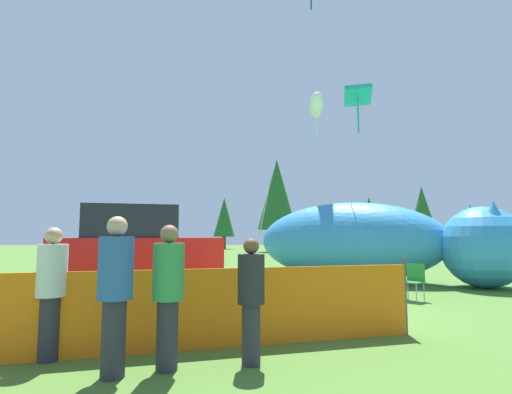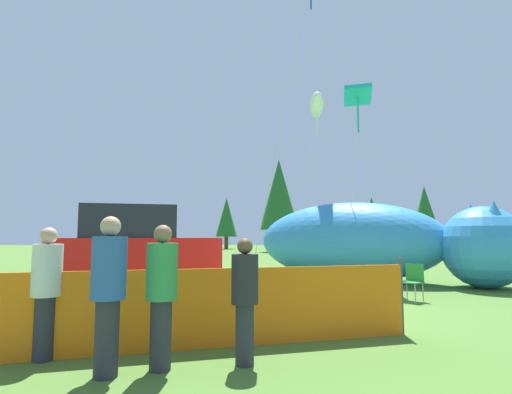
# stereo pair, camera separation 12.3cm
# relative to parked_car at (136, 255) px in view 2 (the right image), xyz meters

# --- Properties ---
(ground_plane) EXTENTS (120.00, 120.00, 0.00)m
(ground_plane) POSITION_rel_parked_car_xyz_m (3.99, -0.88, -1.12)
(ground_plane) COLOR #4C752D
(parked_car) EXTENTS (4.19, 2.66, 2.33)m
(parked_car) POSITION_rel_parked_car_xyz_m (0.00, 0.00, 0.00)
(parked_car) COLOR red
(parked_car) RESTS_ON ground
(folding_chair) EXTENTS (0.68, 0.68, 0.90)m
(folding_chair) POSITION_rel_parked_car_xyz_m (6.81, 0.09, -0.58)
(folding_chair) COLOR #267F33
(folding_chair) RESTS_ON ground
(inflatable_cat) EXTENTS (8.56, 6.22, 2.80)m
(inflatable_cat) POSITION_rel_parked_car_xyz_m (7.07, 4.07, 0.17)
(inflatable_cat) COLOR #338CD8
(inflatable_cat) RESTS_ON ground
(safety_fence) EXTENTS (6.45, 1.66, 1.24)m
(safety_fence) POSITION_rel_parked_car_xyz_m (2.10, -4.03, -0.56)
(safety_fence) COLOR orange
(safety_fence) RESTS_ON ground
(spectator_in_yellow_shirt) EXTENTS (0.34, 0.34, 1.57)m
(spectator_in_yellow_shirt) POSITION_rel_parked_car_xyz_m (2.74, -4.72, -0.26)
(spectator_in_yellow_shirt) COLOR #2D2D38
(spectator_in_yellow_shirt) RESTS_ON ground
(spectator_in_green_shirt) EXTENTS (0.38, 0.38, 1.74)m
(spectator_in_green_shirt) POSITION_rel_parked_car_xyz_m (1.73, -4.90, -0.17)
(spectator_in_green_shirt) COLOR #2D2D38
(spectator_in_green_shirt) RESTS_ON ground
(spectator_in_grey_shirt) EXTENTS (0.40, 0.40, 1.83)m
(spectator_in_grey_shirt) POSITION_rel_parked_car_xyz_m (1.17, -5.13, -0.12)
(spectator_in_grey_shirt) COLOR #2D2D38
(spectator_in_grey_shirt) RESTS_ON ground
(spectator_in_blue_shirt) EXTENTS (0.37, 0.37, 1.72)m
(spectator_in_blue_shirt) POSITION_rel_parked_car_xyz_m (0.13, -4.52, -0.19)
(spectator_in_blue_shirt) COLOR #2D2D38
(spectator_in_blue_shirt) RESTS_ON ground
(kite_teal_diamond) EXTENTS (1.06, 1.25, 6.64)m
(kite_teal_diamond) POSITION_rel_parked_car_xyz_m (6.44, 3.30, 5.15)
(kite_teal_diamond) COLOR silver
(kite_teal_diamond) RESTS_ON ground
(kite_white_ghost) EXTENTS (1.92, 3.22, 7.66)m
(kite_white_ghost) POSITION_rel_parked_car_xyz_m (5.68, 7.06, 6.13)
(kite_white_ghost) COLOR silver
(kite_white_ghost) RESTS_ON ground
(horizon_tree_east) EXTENTS (3.85, 3.85, 9.20)m
(horizon_tree_east) POSITION_rel_parked_car_xyz_m (5.56, 29.43, 4.52)
(horizon_tree_east) COLOR brown
(horizon_tree_east) RESTS_ON ground
(horizon_tree_west) EXTENTS (2.63, 2.63, 6.27)m
(horizon_tree_west) POSITION_rel_parked_car_xyz_m (17.41, 38.21, 2.73)
(horizon_tree_west) COLOR brown
(horizon_tree_west) RESTS_ON ground
(horizon_tree_mid) EXTENTS (2.80, 2.80, 6.69)m
(horizon_tree_mid) POSITION_rel_parked_car_xyz_m (20.59, 30.68, 2.98)
(horizon_tree_mid) COLOR brown
(horizon_tree_mid) RESTS_ON ground
(horizon_tree_northeast) EXTENTS (2.61, 2.61, 6.23)m
(horizon_tree_northeast) POSITION_rel_parked_car_xyz_m (-0.22, 38.74, 2.70)
(horizon_tree_northeast) COLOR brown
(horizon_tree_northeast) RESTS_ON ground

